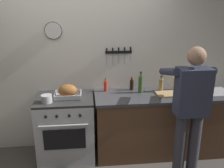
{
  "coord_description": "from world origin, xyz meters",
  "views": [
    {
      "loc": [
        0.09,
        -2.15,
        2.11
      ],
      "look_at": [
        0.41,
        0.85,
        1.11
      ],
      "focal_mm": 39.83,
      "sensor_mm": 36.0,
      "label": 1
    }
  ],
  "objects": [
    {
      "name": "saucepan",
      "position": [
        -0.43,
        0.84,
        0.95
      ],
      "size": [
        0.14,
        0.14,
        0.1
      ],
      "color": "#B7B7BC",
      "rests_on": "stove"
    },
    {
      "name": "counter_block",
      "position": [
        1.21,
        0.99,
        0.46
      ],
      "size": [
        2.03,
        0.65,
        0.9
      ],
      "color": "brown",
      "rests_on": "ground"
    },
    {
      "name": "roasting_pan",
      "position": [
        -0.17,
        0.99,
        0.98
      ],
      "size": [
        0.35,
        0.26,
        0.18
      ],
      "color": "#B7B7BC",
      "rests_on": "stove"
    },
    {
      "name": "stove",
      "position": [
        -0.22,
        0.99,
        0.45
      ],
      "size": [
        0.76,
        0.67,
        0.9
      ],
      "color": "#BCBCC1",
      "rests_on": "ground"
    },
    {
      "name": "cutting_board",
      "position": [
        1.21,
        0.95,
        0.91
      ],
      "size": [
        0.36,
        0.24,
        0.02
      ],
      "primitive_type": "cube",
      "color": "tan",
      "rests_on": "counter_block"
    },
    {
      "name": "bottle_cooking_oil",
      "position": [
        1.35,
        1.13,
        1.0
      ],
      "size": [
        0.07,
        0.07,
        0.24
      ],
      "color": "gold",
      "rests_on": "counter_block"
    },
    {
      "name": "bottle_hot_sauce",
      "position": [
        0.35,
        1.19,
        0.98
      ],
      "size": [
        0.05,
        0.05,
        0.19
      ],
      "color": "red",
      "rests_on": "counter_block"
    },
    {
      "name": "bottle_olive_oil",
      "position": [
        0.83,
        1.08,
        1.03
      ],
      "size": [
        0.06,
        0.06,
        0.3
      ],
      "color": "#385623",
      "rests_on": "counter_block"
    },
    {
      "name": "wall_back",
      "position": [
        -0.0,
        1.35,
        1.3
      ],
      "size": [
        6.0,
        0.13,
        2.6
      ],
      "color": "white",
      "rests_on": "ground"
    },
    {
      "name": "bottle_vinegar",
      "position": [
        1.13,
        1.09,
        1.0
      ],
      "size": [
        0.06,
        0.06,
        0.24
      ],
      "color": "#997F4C",
      "rests_on": "counter_block"
    },
    {
      "name": "bottle_soy_sauce",
      "position": [
        0.73,
        1.2,
        0.98
      ],
      "size": [
        0.06,
        0.06,
        0.19
      ],
      "color": "black",
      "rests_on": "counter_block"
    },
    {
      "name": "person_cook",
      "position": [
        1.28,
        0.41,
        0.95
      ],
      "size": [
        0.51,
        0.63,
        1.66
      ],
      "rotation": [
        0.0,
        0.0,
        1.77
      ],
      "color": "#383842",
      "rests_on": "ground"
    }
  ]
}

